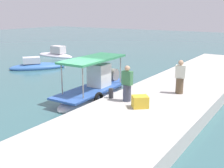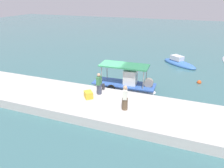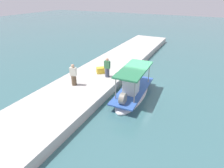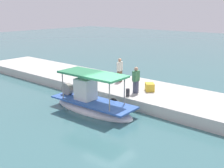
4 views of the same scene
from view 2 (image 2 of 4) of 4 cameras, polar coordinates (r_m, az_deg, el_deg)
The scene contains 9 objects.
ground_plane at distance 19.84m, azimuth -0.62°, elevation -0.84°, with size 120.00×120.00×0.00m, color #3B686D.
dock_quay at distance 16.31m, azimuth -5.91°, elevation -5.21°, with size 36.00×4.89×0.69m, color beige.
main_fishing_boat at distance 19.15m, azimuth 3.46°, elevation -0.37°, with size 5.86×2.08×2.72m.
fisherman_near_bollard at distance 14.42m, azimuth 3.48°, elevation -3.98°, with size 0.47×0.55×1.77m.
fisherman_by_crate at distance 16.66m, azimuth -3.50°, elevation -0.18°, with size 0.39×0.49×1.73m.
mooring_bollard at distance 17.64m, azimuth -2.35°, elevation -0.70°, with size 0.24×0.24×0.49m, color #2D2D33.
cargo_crate at distance 16.28m, azimuth -6.34°, elevation -2.88°, with size 0.69×0.56×0.53m, color gold.
marker_buoy at distance 22.35m, azimuth 22.30°, elevation 0.40°, with size 0.42×0.42×0.42m.
moored_boat_near at distance 27.39m, azimuth 17.55°, elevation 5.35°, with size 4.78×4.22×1.29m.
Camera 2 is at (6.62, -16.88, 8.05)m, focal length 34.13 mm.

